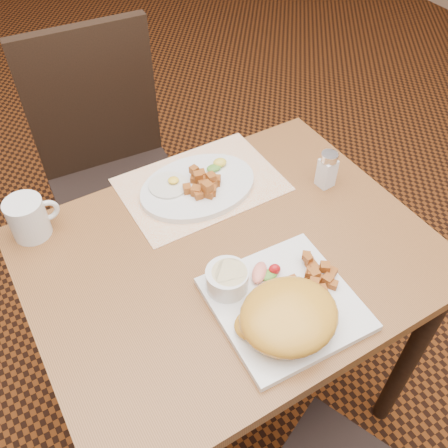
% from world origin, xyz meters
% --- Properties ---
extents(ground, '(8.00, 8.00, 0.00)m').
position_xyz_m(ground, '(0.00, 0.00, 0.00)').
color(ground, black).
rests_on(ground, ground).
extents(table, '(0.90, 0.70, 0.75)m').
position_xyz_m(table, '(0.00, 0.00, 0.64)').
color(table, brown).
rests_on(table, ground).
extents(chair_far, '(0.45, 0.46, 0.97)m').
position_xyz_m(chair_far, '(-0.05, 0.69, 0.54)').
color(chair_far, black).
rests_on(chair_far, ground).
extents(placemat, '(0.40, 0.28, 0.00)m').
position_xyz_m(placemat, '(0.05, 0.24, 0.75)').
color(placemat, white).
rests_on(placemat, table).
extents(plate_square, '(0.29, 0.29, 0.02)m').
position_xyz_m(plate_square, '(0.02, -0.18, 0.76)').
color(plate_square, silver).
rests_on(plate_square, table).
extents(plate_oval, '(0.30, 0.23, 0.02)m').
position_xyz_m(plate_oval, '(0.04, 0.22, 0.76)').
color(plate_oval, silver).
rests_on(plate_oval, placemat).
extents(hollandaise_mound, '(0.20, 0.18, 0.07)m').
position_xyz_m(hollandaise_mound, '(-0.01, -0.23, 0.80)').
color(hollandaise_mound, gold).
rests_on(hollandaise_mound, plate_square).
extents(ramekin, '(0.09, 0.09, 0.05)m').
position_xyz_m(ramekin, '(-0.06, -0.09, 0.79)').
color(ramekin, silver).
rests_on(ramekin, plate_square).
extents(garnish_sq, '(0.08, 0.06, 0.03)m').
position_xyz_m(garnish_sq, '(0.02, -0.10, 0.78)').
color(garnish_sq, '#387223').
rests_on(garnish_sq, plate_square).
extents(fried_egg, '(0.10, 0.10, 0.02)m').
position_xyz_m(fried_egg, '(-0.03, 0.26, 0.77)').
color(fried_egg, white).
rests_on(fried_egg, plate_oval).
extents(garnish_ov, '(0.06, 0.04, 0.02)m').
position_xyz_m(garnish_ov, '(0.11, 0.26, 0.78)').
color(garnish_ov, '#387223').
rests_on(garnish_ov, plate_oval).
extents(salt_shaker, '(0.04, 0.04, 0.10)m').
position_xyz_m(salt_shaker, '(0.33, 0.07, 0.80)').
color(salt_shaker, white).
rests_on(salt_shaker, table).
extents(coffee_mug, '(0.12, 0.09, 0.10)m').
position_xyz_m(coffee_mug, '(-0.37, 0.29, 0.80)').
color(coffee_mug, silver).
rests_on(coffee_mug, table).
extents(home_fries_sq, '(0.11, 0.11, 0.03)m').
position_xyz_m(home_fries_sq, '(0.11, -0.16, 0.78)').
color(home_fries_sq, '#AD5A1C').
rests_on(home_fries_sq, plate_square).
extents(home_fries_ov, '(0.11, 0.11, 0.04)m').
position_xyz_m(home_fries_ov, '(0.05, 0.20, 0.78)').
color(home_fries_ov, '#AD5A1C').
rests_on(home_fries_ov, plate_oval).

